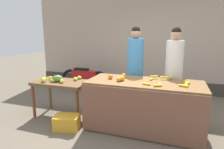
{
  "coord_description": "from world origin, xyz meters",
  "views": [
    {
      "loc": [
        0.92,
        -3.27,
        1.71
      ],
      "look_at": [
        -0.27,
        0.15,
        0.94
      ],
      "focal_mm": 30.53,
      "sensor_mm": 36.0,
      "label": 1
    }
  ],
  "objects_px": {
    "produce_crate": "(67,122)",
    "produce_sack": "(111,98)",
    "parked_motorcycle": "(85,78)",
    "vendor_woman_blue_shirt": "(135,71)",
    "vendor_woman_white_shirt": "(174,74)"
  },
  "relations": [
    {
      "from": "vendor_woman_blue_shirt",
      "to": "vendor_woman_white_shirt",
      "type": "bearing_deg",
      "value": 0.36
    },
    {
      "from": "produce_crate",
      "to": "produce_sack",
      "type": "distance_m",
      "value": 1.37
    },
    {
      "from": "vendor_woman_white_shirt",
      "to": "produce_crate",
      "type": "distance_m",
      "value": 2.28
    },
    {
      "from": "parked_motorcycle",
      "to": "produce_crate",
      "type": "xyz_separation_m",
      "value": [
        0.8,
        -2.27,
        -0.27
      ]
    },
    {
      "from": "parked_motorcycle",
      "to": "produce_sack",
      "type": "xyz_separation_m",
      "value": [
        1.2,
        -0.97,
        -0.17
      ]
    },
    {
      "from": "parked_motorcycle",
      "to": "produce_sack",
      "type": "height_order",
      "value": "parked_motorcycle"
    },
    {
      "from": "produce_crate",
      "to": "produce_sack",
      "type": "height_order",
      "value": "produce_sack"
    },
    {
      "from": "vendor_woman_white_shirt",
      "to": "parked_motorcycle",
      "type": "bearing_deg",
      "value": 156.91
    },
    {
      "from": "vendor_woman_blue_shirt",
      "to": "parked_motorcycle",
      "type": "xyz_separation_m",
      "value": [
        -1.79,
        1.1,
        -0.55
      ]
    },
    {
      "from": "vendor_woman_blue_shirt",
      "to": "produce_crate",
      "type": "relative_size",
      "value": 4.26
    },
    {
      "from": "vendor_woman_blue_shirt",
      "to": "produce_sack",
      "type": "relative_size",
      "value": 4.07
    },
    {
      "from": "vendor_woman_blue_shirt",
      "to": "produce_crate",
      "type": "height_order",
      "value": "vendor_woman_blue_shirt"
    },
    {
      "from": "parked_motorcycle",
      "to": "produce_sack",
      "type": "relative_size",
      "value": 3.47
    },
    {
      "from": "produce_crate",
      "to": "produce_sack",
      "type": "relative_size",
      "value": 0.95
    },
    {
      "from": "parked_motorcycle",
      "to": "produce_crate",
      "type": "bearing_deg",
      "value": -70.63
    }
  ]
}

